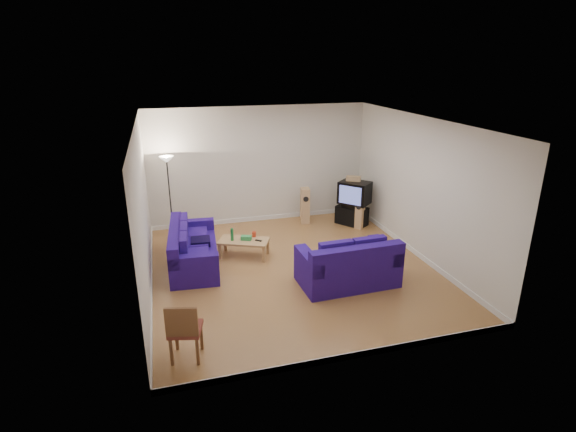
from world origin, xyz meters
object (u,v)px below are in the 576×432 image
object	(u,v)px
sofa_three_seat	(191,251)
television	(355,193)
coffee_table	(244,242)
sofa_loveseat	(349,268)
tv_stand	(352,215)

from	to	relation	value
sofa_three_seat	television	distance (m)	4.76
coffee_table	television	bearing A→B (deg)	20.68
sofa_three_seat	coffee_table	size ratio (longest dim) A/B	1.87
coffee_table	television	distance (m)	3.58
sofa_loveseat	tv_stand	xyz separation A→B (m)	(1.48, 3.22, -0.12)
sofa_three_seat	sofa_loveseat	bearing A→B (deg)	63.51
sofa_three_seat	sofa_loveseat	size ratio (longest dim) A/B	1.20
television	sofa_loveseat	bearing A→B (deg)	-67.31
sofa_loveseat	television	size ratio (longest dim) A/B	2.04
sofa_loveseat	television	xyz separation A→B (m)	(1.50, 3.17, 0.55)
sofa_three_seat	tv_stand	world-z (taller)	sofa_three_seat
sofa_three_seat	tv_stand	size ratio (longest dim) A/B	2.87
coffee_table	tv_stand	size ratio (longest dim) A/B	1.53
sofa_loveseat	television	distance (m)	3.56
sofa_loveseat	coffee_table	distance (m)	2.64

